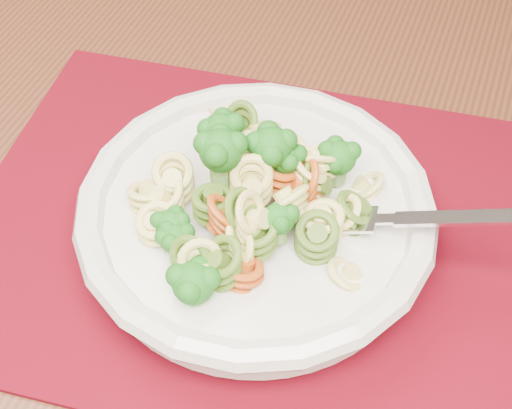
{
  "coord_description": "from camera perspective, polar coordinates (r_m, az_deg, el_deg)",
  "views": [
    {
      "loc": [
        0.12,
        -0.08,
        1.14
      ],
      "look_at": [
        0.09,
        0.22,
        0.77
      ],
      "focal_mm": 50.0,
      "sensor_mm": 36.0,
      "label": 1
    }
  ],
  "objects": [
    {
      "name": "dining_table",
      "position": [
        0.67,
        5.79,
        -0.82
      ],
      "size": [
        1.46,
        1.14,
        0.73
      ],
      "rotation": [
        0.0,
        0.0,
        -0.27
      ],
      "color": "#4E2716",
      "rests_on": "ground"
    },
    {
      "name": "placemat",
      "position": [
        0.52,
        -0.47,
        -1.94
      ],
      "size": [
        0.45,
        0.38,
        0.0
      ],
      "primitive_type": "cube",
      "rotation": [
        0.0,
        0.0,
        -0.16
      ],
      "color": "#4E030C",
      "rests_on": "dining_table"
    },
    {
      "name": "pasta_bowl",
      "position": [
        0.49,
        -0.0,
        -0.84
      ],
      "size": [
        0.25,
        0.25,
        0.05
      ],
      "color": "beige",
      "rests_on": "placemat"
    },
    {
      "name": "pasta_broccoli_heap",
      "position": [
        0.47,
        -0.0,
        0.47
      ],
      "size": [
        0.21,
        0.21,
        0.06
      ],
      "primitive_type": null,
      "color": "#EBDB74",
      "rests_on": "pasta_bowl"
    },
    {
      "name": "fork",
      "position": [
        0.47,
        8.09,
        -1.23
      ],
      "size": [
        0.18,
        0.06,
        0.08
      ],
      "primitive_type": null,
      "rotation": [
        0.0,
        -0.35,
        -0.17
      ],
      "color": "silver",
      "rests_on": "pasta_bowl"
    }
  ]
}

